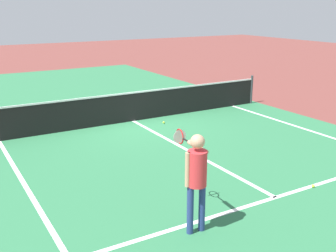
{
  "coord_description": "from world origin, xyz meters",
  "views": [
    {
      "loc": [
        -5.49,
        -11.61,
        3.61
      ],
      "look_at": [
        -1.02,
        -3.99,
        1.0
      ],
      "focal_mm": 43.76,
      "sensor_mm": 36.0,
      "label": 1
    }
  ],
  "objects_px": {
    "net": "(133,106)",
    "tennis_ball_near_net": "(164,122)",
    "player_near": "(196,172)",
    "tennis_ball_mid_court": "(313,186)"
  },
  "relations": [
    {
      "from": "net",
      "to": "tennis_ball_near_net",
      "type": "relative_size",
      "value": 152.75
    },
    {
      "from": "player_near",
      "to": "tennis_ball_near_net",
      "type": "relative_size",
      "value": 25.64
    },
    {
      "from": "net",
      "to": "tennis_ball_mid_court",
      "type": "relative_size",
      "value": 152.75
    },
    {
      "from": "net",
      "to": "tennis_ball_near_net",
      "type": "height_order",
      "value": "net"
    },
    {
      "from": "player_near",
      "to": "tennis_ball_mid_court",
      "type": "height_order",
      "value": "player_near"
    },
    {
      "from": "tennis_ball_near_net",
      "to": "tennis_ball_mid_court",
      "type": "distance_m",
      "value": 5.71
    },
    {
      "from": "player_near",
      "to": "tennis_ball_near_net",
      "type": "height_order",
      "value": "player_near"
    },
    {
      "from": "player_near",
      "to": "tennis_ball_mid_court",
      "type": "xyz_separation_m",
      "value": [
        3.05,
        0.16,
        -1.02
      ]
    },
    {
      "from": "player_near",
      "to": "tennis_ball_near_net",
      "type": "xyz_separation_m",
      "value": [
        2.76,
        5.87,
        -1.02
      ]
    },
    {
      "from": "net",
      "to": "tennis_ball_near_net",
      "type": "bearing_deg",
      "value": -46.38
    }
  ]
}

